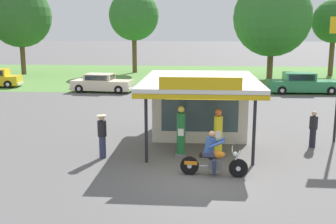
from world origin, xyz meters
name	(u,v)px	position (x,y,z in m)	size (l,w,h in m)	color
ground_plane	(200,178)	(0.00, 0.00, 0.00)	(300.00, 300.00, 0.00)	#5B5959
grass_verge_strip	(200,76)	(0.00, 30.00, 0.00)	(120.00, 24.00, 0.01)	#56843D
service_station_kiosk	(200,101)	(-0.03, 5.50, 1.64)	(4.84, 6.65, 3.27)	beige
gas_pump_nearside	(181,133)	(-0.75, 2.43, 0.91)	(0.44, 0.44, 1.99)	slate
gas_pump_offside	(218,135)	(0.69, 2.43, 0.86)	(0.44, 0.44, 1.89)	slate
motorcycle_with_rider	(213,157)	(0.42, 0.25, 0.65)	(2.29, 0.70, 1.58)	black
parked_car_second_row_spare	(211,85)	(0.82, 17.99, 0.68)	(5.54, 2.63, 1.51)	#7AC6D1
parked_car_back_row_far_left	(102,83)	(-7.76, 18.53, 0.67)	(5.02, 2.26, 1.44)	beige
parked_car_back_row_far_right	(303,84)	(7.94, 19.07, 0.72)	(5.64, 2.06, 1.60)	#2D844C
bystander_leaning_by_kiosk	(102,135)	(-3.77, 1.91, 0.92)	(0.38, 0.38, 1.72)	#2D3351
bystander_standing_back_lot	(313,128)	(4.74, 4.03, 0.82)	(0.34, 0.34, 1.56)	black
tree_oak_far_left	(21,18)	(-19.14, 30.31, 6.03)	(6.62, 6.62, 9.54)	brown
tree_oak_centre	(134,16)	(-7.43, 33.09, 6.25)	(5.54, 5.54, 9.11)	brown
tree_oak_right	(335,22)	(13.93, 31.46, 5.56)	(4.50, 4.50, 7.93)	brown
tree_oak_left	(272,18)	(6.91, 28.22, 5.97)	(7.55, 7.55, 9.76)	brown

